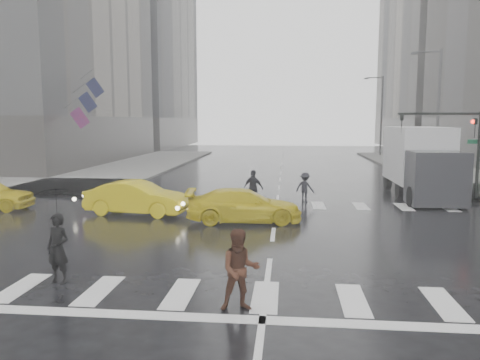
# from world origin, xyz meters

# --- Properties ---
(ground) EXTENTS (120.00, 120.00, 0.00)m
(ground) POSITION_xyz_m (0.00, 0.00, 0.00)
(ground) COLOR black
(ground) RESTS_ON ground
(sidewalk_nw) EXTENTS (35.00, 35.00, 0.15)m
(sidewalk_nw) POSITION_xyz_m (-19.50, 17.50, 0.07)
(sidewalk_nw) COLOR gray
(sidewalk_nw) RESTS_ON ground
(building_nw_far) EXTENTS (26.05, 26.05, 44.00)m
(building_nw_far) POSITION_xyz_m (-29.00, 56.00, 20.19)
(building_nw_far) COLOR slate
(building_nw_far) RESTS_ON ground
(road_markings) EXTENTS (18.00, 48.00, 0.01)m
(road_markings) POSITION_xyz_m (0.00, 0.00, 0.01)
(road_markings) COLOR silver
(road_markings) RESTS_ON ground
(traffic_signal_pole) EXTENTS (4.45, 0.42, 4.50)m
(traffic_signal_pole) POSITION_xyz_m (9.01, 8.01, 3.22)
(traffic_signal_pole) COLOR black
(traffic_signal_pole) RESTS_ON ground
(street_lamp_near) EXTENTS (2.15, 0.22, 9.00)m
(street_lamp_near) POSITION_xyz_m (10.87, 18.00, 4.95)
(street_lamp_near) COLOR #59595B
(street_lamp_near) RESTS_ON ground
(street_lamp_far) EXTENTS (2.15, 0.22, 9.00)m
(street_lamp_far) POSITION_xyz_m (10.87, 38.00, 4.95)
(street_lamp_far) COLOR #59595B
(street_lamp_far) RESTS_ON ground
(planter_west) EXTENTS (1.10, 1.10, 1.80)m
(planter_west) POSITION_xyz_m (7.00, 8.20, 0.98)
(planter_west) COLOR gray
(planter_west) RESTS_ON ground
(planter_mid) EXTENTS (1.10, 1.10, 1.80)m
(planter_mid) POSITION_xyz_m (9.00, 8.20, 0.98)
(planter_mid) COLOR gray
(planter_mid) RESTS_ON ground
(flag_cluster) EXTENTS (2.87, 3.06, 4.69)m
(flag_cluster) POSITION_xyz_m (-15.08, 18.50, 5.64)
(flag_cluster) COLOR #59595B
(flag_cluster) RESTS_ON ground
(pedestrian_black) EXTENTS (1.17, 1.19, 2.43)m
(pedestrian_black) POSITION_xyz_m (-5.22, -5.55, 1.58)
(pedestrian_black) COLOR black
(pedestrian_black) RESTS_ON ground
(pedestrian_brown) EXTENTS (0.99, 0.84, 1.78)m
(pedestrian_brown) POSITION_xyz_m (-0.51, -6.80, 0.89)
(pedestrian_brown) COLOR #3F2216
(pedestrian_brown) RESTS_ON ground
(pedestrian_far_a) EXTENTS (1.18, 0.98, 1.74)m
(pedestrian_far_a) POSITION_xyz_m (-1.10, 5.44, 0.87)
(pedestrian_far_a) COLOR black
(pedestrian_far_a) RESTS_ON ground
(pedestrian_far_b) EXTENTS (1.11, 0.92, 1.50)m
(pedestrian_far_b) POSITION_xyz_m (1.38, 6.83, 0.75)
(pedestrian_far_b) COLOR black
(pedestrian_far_b) RESTS_ON ground
(taxi_mid) EXTENTS (4.57, 2.08, 1.46)m
(taxi_mid) POSITION_xyz_m (-6.01, 3.04, 0.73)
(taxi_mid) COLOR #DAC30B
(taxi_mid) RESTS_ON ground
(taxi_rear) EXTENTS (4.25, 2.29, 1.34)m
(taxi_rear) POSITION_xyz_m (-1.24, 2.00, 0.67)
(taxi_rear) COLOR #DAC30B
(taxi_rear) RESTS_ON ground
(box_truck) EXTENTS (2.62, 6.99, 3.71)m
(box_truck) POSITION_xyz_m (7.50, 8.76, 1.98)
(box_truck) COLOR white
(box_truck) RESTS_ON ground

